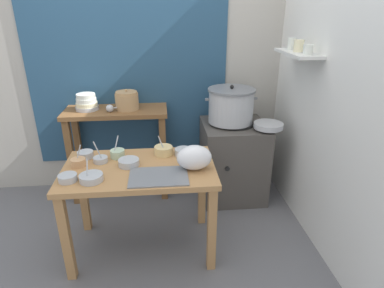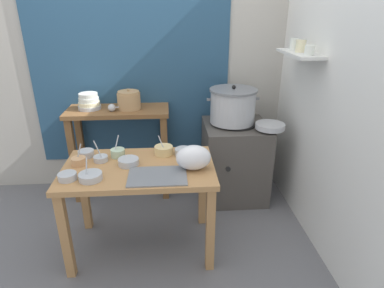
{
  "view_description": "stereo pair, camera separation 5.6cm",
  "coord_description": "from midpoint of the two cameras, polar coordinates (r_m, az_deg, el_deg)",
  "views": [
    {
      "loc": [
        0.15,
        -2.16,
        1.79
      ],
      "look_at": [
        0.38,
        0.12,
        0.82
      ],
      "focal_mm": 30.4,
      "sensor_mm": 36.0,
      "label": 1
    },
    {
      "loc": [
        0.21,
        -2.17,
        1.79
      ],
      "look_at": [
        0.38,
        0.12,
        0.82
      ],
      "focal_mm": 30.4,
      "sensor_mm": 36.0,
      "label": 2
    }
  ],
  "objects": [
    {
      "name": "prep_bowl_1",
      "position": [
        2.42,
        -10.44,
        -3.04
      ],
      "size": [
        0.15,
        0.15,
        0.05
      ],
      "color": "#B7BABF",
      "rests_on": "prep_table"
    },
    {
      "name": "clay_pot",
      "position": [
        3.12,
        -10.5,
        7.57
      ],
      "size": [
        0.22,
        0.22,
        0.19
      ],
      "color": "tan",
      "rests_on": "back_shelf_table"
    },
    {
      "name": "wall_back",
      "position": [
        3.3,
        -6.02,
        14.33
      ],
      "size": [
        4.4,
        0.12,
        2.6
      ],
      "color": "#B2ADA3",
      "rests_on": "ground"
    },
    {
      "name": "prep_bowl_0",
      "position": [
        2.28,
        -16.72,
        -5.43
      ],
      "size": [
        0.16,
        0.16,
        0.16
      ],
      "color": "#B7BABF",
      "rests_on": "prep_table"
    },
    {
      "name": "prep_bowl_6",
      "position": [
        2.51,
        -18.68,
        -2.81
      ],
      "size": [
        0.1,
        0.1,
        0.16
      ],
      "color": "tan",
      "rests_on": "prep_table"
    },
    {
      "name": "prep_bowl_8",
      "position": [
        2.56,
        -12.28,
        -1.48
      ],
      "size": [
        0.11,
        0.11,
        0.16
      ],
      "color": "#B7D1AD",
      "rests_on": "prep_table"
    },
    {
      "name": "back_shelf_table",
      "position": [
        3.23,
        -12.1,
        2.27
      ],
      "size": [
        0.96,
        0.4,
        0.9
      ],
      "color": "brown",
      "rests_on": "ground"
    },
    {
      "name": "prep_bowl_2",
      "position": [
        2.55,
        -4.38,
        -1.03
      ],
      "size": [
        0.14,
        0.14,
        0.16
      ],
      "color": "#E5C684",
      "rests_on": "prep_table"
    },
    {
      "name": "ground_plane",
      "position": [
        2.82,
        -7.23,
        -16.78
      ],
      "size": [
        9.0,
        9.0,
        0.0
      ],
      "primitive_type": "plane",
      "color": "slate"
    },
    {
      "name": "prep_bowl_4",
      "position": [
        2.63,
        -17.51,
        -1.55
      ],
      "size": [
        0.12,
        0.12,
        0.05
      ],
      "color": "#B7BABF",
      "rests_on": "prep_table"
    },
    {
      "name": "prep_bowl_3",
      "position": [
        2.52,
        -15.13,
        -2.42
      ],
      "size": [
        0.11,
        0.11,
        0.17
      ],
      "color": "#B7BABF",
      "rests_on": "prep_table"
    },
    {
      "name": "prep_table",
      "position": [
        2.45,
        -8.54,
        -6.19
      ],
      "size": [
        1.1,
        0.66,
        0.72
      ],
      "color": "#B27F4C",
      "rests_on": "ground"
    },
    {
      "name": "bowl_stack_enamel",
      "position": [
        3.21,
        -17.15,
        7.1
      ],
      "size": [
        0.21,
        0.21,
        0.15
      ],
      "color": "#B7BABF",
      "rests_on": "back_shelf_table"
    },
    {
      "name": "ladle",
      "position": [
        3.09,
        -13.24,
        6.23
      ],
      "size": [
        0.25,
        0.1,
        0.07
      ],
      "color": "#B7BABF",
      "rests_on": "back_shelf_table"
    },
    {
      "name": "prep_bowl_7",
      "position": [
        2.53,
        -0.87,
        -1.35
      ],
      "size": [
        0.13,
        0.13,
        0.05
      ],
      "color": "#B7BABF",
      "rests_on": "prep_table"
    },
    {
      "name": "stove_block",
      "position": [
        3.26,
        7.94,
        -2.87
      ],
      "size": [
        0.6,
        0.61,
        0.78
      ],
      "color": "#4C4742",
      "rests_on": "ground"
    },
    {
      "name": "serving_tray",
      "position": [
        2.24,
        -5.37,
        -5.63
      ],
      "size": [
        0.4,
        0.28,
        0.01
      ],
      "primitive_type": "cube",
      "color": "slate",
      "rests_on": "prep_table"
    },
    {
      "name": "wide_pan",
      "position": [
        3.01,
        14.04,
        3.07
      ],
      "size": [
        0.26,
        0.26,
        0.05
      ],
      "primitive_type": "cylinder",
      "color": "#B7BABF",
      "rests_on": "stove_block"
    },
    {
      "name": "plastic_bag",
      "position": [
        2.29,
        0.94,
        -2.4
      ],
      "size": [
        0.25,
        0.17,
        0.18
      ],
      "primitive_type": "ellipsoid",
      "color": "white",
      "rests_on": "prep_table"
    },
    {
      "name": "steamer_pot",
      "position": [
        3.07,
        7.69,
        6.67
      ],
      "size": [
        0.49,
        0.44,
        0.36
      ],
      "color": "#B7BABF",
      "rests_on": "stove_block"
    },
    {
      "name": "prep_bowl_5",
      "position": [
        2.33,
        -20.39,
        -5.31
      ],
      "size": [
        0.12,
        0.12,
        0.05
      ],
      "color": "#B7BABF",
      "rests_on": "prep_table"
    },
    {
      "name": "wall_right",
      "position": [
        2.7,
        23.08,
        10.71
      ],
      "size": [
        0.3,
        3.2,
        2.6
      ],
      "color": "white",
      "rests_on": "ground"
    }
  ]
}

